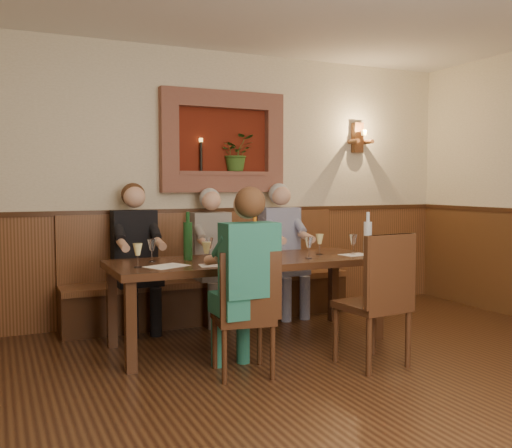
{
  "coord_description": "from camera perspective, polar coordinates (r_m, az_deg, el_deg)",
  "views": [
    {
      "loc": [
        -2.01,
        -2.69,
        1.4
      ],
      "look_at": [
        0.1,
        1.9,
        1.05
      ],
      "focal_mm": 40.0,
      "sensor_mm": 36.0,
      "label": 1
    }
  ],
  "objects": [
    {
      "name": "spittoon_bucket",
      "position": [
        4.77,
        -2.04,
        -2.2
      ],
      "size": [
        0.29,
        0.29,
        0.28
      ],
      "primitive_type": "cylinder",
      "rotation": [
        0.0,
        0.0,
        0.21
      ],
      "color": "red",
      "rests_on": "dining_table"
    },
    {
      "name": "wine_glass_2",
      "position": [
        4.57,
        -11.75,
        -3.1
      ],
      "size": [
        0.08,
        0.08,
        0.19
      ],
      "primitive_type": null,
      "color": "#F4E891",
      "rests_on": "dining_table"
    },
    {
      "name": "wine_glass_5",
      "position": [
        4.98,
        -4.72,
        -2.46
      ],
      "size": [
        0.08,
        0.08,
        0.19
      ],
      "primitive_type": null,
      "color": "white",
      "rests_on": "dining_table"
    },
    {
      "name": "wall_sconce",
      "position": [
        6.87,
        10.21,
        8.43
      ],
      "size": [
        0.25,
        0.2,
        0.35
      ],
      "color": "#4C2E15",
      "rests_on": "ground"
    },
    {
      "name": "wine_glass_6",
      "position": [
        5.04,
        5.3,
        -2.37
      ],
      "size": [
        0.08,
        0.08,
        0.19
      ],
      "primitive_type": null,
      "color": "white",
      "rests_on": "dining_table"
    },
    {
      "name": "person_bench_left",
      "position": [
        5.58,
        -11.85,
        -4.52
      ],
      "size": [
        0.42,
        0.51,
        1.42
      ],
      "color": "black",
      "rests_on": "ground"
    },
    {
      "name": "person_bench_right",
      "position": [
        6.12,
        2.73,
        -3.7
      ],
      "size": [
        0.42,
        0.51,
        1.41
      ],
      "color": "navy",
      "rests_on": "ground"
    },
    {
      "name": "wine_glass_1",
      "position": [
        4.88,
        -10.37,
        -2.63
      ],
      "size": [
        0.08,
        0.08,
        0.19
      ],
      "primitive_type": null,
      "color": "white",
      "rests_on": "dining_table"
    },
    {
      "name": "wine_glass_7",
      "position": [
        4.61,
        -4.97,
        -2.97
      ],
      "size": [
        0.08,
        0.08,
        0.19
      ],
      "primitive_type": null,
      "color": "#F4E891",
      "rests_on": "dining_table"
    },
    {
      "name": "wine_bottle_green_b",
      "position": [
        4.95,
        -6.83,
        -1.6
      ],
      "size": [
        0.08,
        0.08,
        0.42
      ],
      "rotation": [
        0.0,
        0.0,
        0.07
      ],
      "color": "#19471E",
      "rests_on": "dining_table"
    },
    {
      "name": "ground_plane",
      "position": [
        3.65,
        11.76,
        -18.73
      ],
      "size": [
        6.0,
        6.0,
        0.0
      ],
      "primitive_type": "plane",
      "color": "black",
      "rests_on": "ground"
    },
    {
      "name": "wall_niche",
      "position": [
        6.09,
        -2.93,
        7.78
      ],
      "size": [
        1.36,
        0.3,
        1.06
      ],
      "color": "#5C1A0D",
      "rests_on": "ground"
    },
    {
      "name": "wine_glass_0",
      "position": [
        4.59,
        -2.15,
        -2.99
      ],
      "size": [
        0.08,
        0.08,
        0.19
      ],
      "primitive_type": null,
      "color": "#F4E891",
      "rests_on": "dining_table"
    },
    {
      "name": "bench",
      "position": [
        5.94,
        -4.51,
        -6.44
      ],
      "size": [
        3.0,
        0.45,
        1.11
      ],
      "color": "#381E0F",
      "rests_on": "ground"
    },
    {
      "name": "person_chair_front",
      "position": [
        4.19,
        -1.16,
        -7.45
      ],
      "size": [
        0.4,
        0.49,
        1.39
      ],
      "color": "navy",
      "rests_on": "ground"
    },
    {
      "name": "tasting_sheet_a",
      "position": [
        4.61,
        -8.9,
        -4.18
      ],
      "size": [
        0.38,
        0.34,
        0.0
      ],
      "primitive_type": "cube",
      "rotation": [
        0.0,
        0.0,
        0.43
      ],
      "color": "white",
      "rests_on": "dining_table"
    },
    {
      "name": "tasting_sheet_d",
      "position": [
        4.61,
        -3.99,
        -4.15
      ],
      "size": [
        0.3,
        0.23,
        0.0
      ],
      "primitive_type": "cube",
      "rotation": [
        0.0,
        0.0,
        -0.17
      ],
      "color": "white",
      "rests_on": "dining_table"
    },
    {
      "name": "chair_near_right",
      "position": [
        4.57,
        11.65,
        -10.05
      ],
      "size": [
        0.5,
        0.5,
        1.03
      ],
      "rotation": [
        0.0,
        0.0,
        0.1
      ],
      "color": "#371E10",
      "rests_on": "ground"
    },
    {
      "name": "chair_near_left",
      "position": [
        4.27,
        -1.26,
        -11.38
      ],
      "size": [
        0.48,
        0.48,
        0.93
      ],
      "rotation": [
        0.0,
        0.0,
        -0.17
      ],
      "color": "#371E10",
      "rests_on": "ground"
    },
    {
      "name": "wine_bottle_green_a",
      "position": [
        5.08,
        -0.11,
        -1.58
      ],
      "size": [
        0.08,
        0.08,
        0.39
      ],
      "rotation": [
        0.0,
        0.0,
        -0.18
      ],
      "color": "#19471E",
      "rests_on": "dining_table"
    },
    {
      "name": "room_shell",
      "position": [
        3.4,
        12.22,
        12.11
      ],
      "size": [
        6.04,
        6.04,
        2.82
      ],
      "color": "beige",
      "rests_on": "ground"
    },
    {
      "name": "wine_glass_4",
      "position": [
        5.37,
        9.69,
        -2.02
      ],
      "size": [
        0.08,
        0.08,
        0.19
      ],
      "primitive_type": null,
      "color": "white",
      "rests_on": "dining_table"
    },
    {
      "name": "wine_glass_3",
      "position": [
        5.35,
        6.37,
        -2.01
      ],
      "size": [
        0.08,
        0.08,
        0.19
      ],
      "primitive_type": null,
      "color": "#F4E891",
      "rests_on": "dining_table"
    },
    {
      "name": "person_bench_mid",
      "position": [
        5.81,
        -4.29,
        -4.35
      ],
      "size": [
        0.39,
        0.48,
        1.37
      ],
      "color": "#55504E",
      "rests_on": "ground"
    },
    {
      "name": "wainscoting",
      "position": [
        3.46,
        11.9,
        -9.73
      ],
      "size": [
        6.02,
        6.02,
        1.15
      ],
      "color": "#4C2E15",
      "rests_on": "ground"
    },
    {
      "name": "water_bottle",
      "position": [
        5.33,
        11.1,
        -1.34
      ],
      "size": [
        0.09,
        0.09,
        0.4
      ],
      "rotation": [
        0.0,
        0.0,
        0.14
      ],
      "color": "silver",
      "rests_on": "dining_table"
    },
    {
      "name": "dining_table",
      "position": [
        5.02,
        -0.8,
        -4.34
      ],
      "size": [
        2.4,
        0.9,
        0.75
      ],
      "color": "#371E10",
      "rests_on": "ground"
    },
    {
      "name": "tasting_sheet_c",
      "position": [
        5.37,
        9.89,
        -3.04
      ],
      "size": [
        0.29,
        0.22,
        0.0
      ],
      "primitive_type": "cube",
      "rotation": [
        0.0,
        0.0,
        0.13
      ],
      "color": "white",
      "rests_on": "dining_table"
    },
    {
      "name": "tasting_sheet_b",
      "position": [
        4.85,
        -1.02,
        -3.73
      ],
      "size": [
        0.26,
        0.18,
        0.0
      ],
      "primitive_type": "cube",
      "rotation": [
        0.0,
        0.0,
        0.0
      ],
      "color": "white",
      "rests_on": "dining_table"
    }
  ]
}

